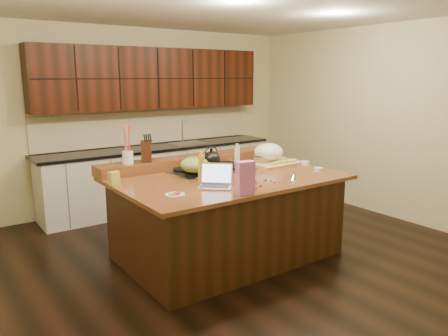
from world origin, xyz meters
TOP-DOWN VIEW (x-y plane):
  - room at (0.00, 0.00)m, footprint 5.52×5.02m
  - island at (0.00, 0.00)m, footprint 2.40×1.60m
  - back_ledge at (0.00, 0.70)m, footprint 2.40×0.30m
  - cooktop at (0.00, 0.30)m, footprint 0.92×0.52m
  - back_counter at (0.30, 2.23)m, footprint 3.70×0.66m
  - kettle at (0.00, 0.30)m, footprint 0.26×0.26m
  - green_bowl at (-0.30, 0.17)m, footprint 0.38×0.38m
  - laptop at (-0.36, -0.31)m, footprint 0.41×0.40m
  - oil_bottle at (-0.37, -0.06)m, footprint 0.08×0.08m
  - vinegar_bottle at (0.32, 0.23)m, footprint 0.07×0.07m
  - wooden_tray at (0.85, 0.26)m, footprint 0.63×0.50m
  - ramekin_a at (0.99, -0.42)m, footprint 0.11×0.11m
  - ramekin_b at (1.15, -0.06)m, footprint 0.11×0.11m
  - ramekin_c at (1.05, 0.39)m, footprint 0.11×0.11m
  - strainer_bowl at (0.76, 0.29)m, footprint 0.31×0.31m
  - kitchen_timer at (0.49, -0.54)m, footprint 0.10×0.10m
  - pink_bag at (-0.30, -0.71)m, footprint 0.17×0.11m
  - candy_plate at (-0.85, -0.37)m, footprint 0.22×0.22m
  - package_box at (-1.15, 0.32)m, footprint 0.10×0.08m
  - utensil_crock at (-0.84, 0.70)m, footprint 0.14×0.14m
  - knife_block at (-0.62, 0.70)m, footprint 0.18×0.22m
  - gumdrop_0 at (-0.09, -0.62)m, footprint 0.02×0.02m
  - gumdrop_1 at (-0.02, -0.58)m, footprint 0.02×0.02m
  - gumdrop_2 at (0.20, -0.55)m, footprint 0.02×0.02m
  - gumdrop_3 at (-0.18, -0.49)m, footprint 0.02×0.02m
  - gumdrop_4 at (0.07, -0.42)m, footprint 0.02×0.02m
  - gumdrop_5 at (-0.19, -0.48)m, footprint 0.02×0.02m
  - gumdrop_6 at (0.01, -0.57)m, footprint 0.02×0.02m
  - gumdrop_7 at (0.23, -0.47)m, footprint 0.02×0.02m
  - gumdrop_8 at (-0.16, -0.47)m, footprint 0.02×0.02m
  - gumdrop_9 at (0.19, -0.41)m, footprint 0.02×0.02m
  - gumdrop_10 at (0.21, -0.41)m, footprint 0.02×0.02m
  - gumdrop_11 at (-0.15, -0.39)m, footprint 0.02×0.02m
  - gumdrop_12 at (-0.12, -0.55)m, footprint 0.02×0.02m
  - gumdrop_13 at (-0.21, -0.52)m, footprint 0.02×0.02m

SIDE VIEW (x-z plane):
  - island at x=0.00m, z-range 0.00..0.92m
  - candy_plate at x=-0.85m, z-range 0.92..0.93m
  - gumdrop_0 at x=-0.09m, z-range 0.92..0.94m
  - gumdrop_1 at x=-0.02m, z-range 0.92..0.94m
  - gumdrop_2 at x=0.20m, z-range 0.92..0.94m
  - gumdrop_3 at x=-0.18m, z-range 0.92..0.94m
  - gumdrop_4 at x=0.07m, z-range 0.92..0.94m
  - gumdrop_5 at x=-0.19m, z-range 0.92..0.94m
  - gumdrop_6 at x=0.01m, z-range 0.92..0.94m
  - gumdrop_7 at x=0.23m, z-range 0.92..0.94m
  - gumdrop_8 at x=-0.16m, z-range 0.92..0.94m
  - gumdrop_9 at x=0.19m, z-range 0.92..0.94m
  - gumdrop_10 at x=0.21m, z-range 0.92..0.94m
  - gumdrop_11 at x=-0.15m, z-range 0.92..0.94m
  - gumdrop_12 at x=-0.12m, z-range 0.92..0.94m
  - gumdrop_13 at x=-0.21m, z-range 0.92..0.94m
  - cooktop at x=0.00m, z-range 0.91..0.96m
  - ramekin_a at x=0.99m, z-range 0.92..0.96m
  - ramekin_b at x=1.15m, z-range 0.92..0.96m
  - ramekin_c at x=1.05m, z-range 0.92..0.96m
  - kitchen_timer at x=0.49m, z-range 0.92..0.99m
  - strainer_bowl at x=0.76m, z-range 0.92..1.01m
  - back_ledge at x=0.00m, z-range 0.92..1.04m
  - laptop at x=-0.36m, z-range 0.87..1.09m
  - back_counter at x=0.30m, z-range -0.22..2.18m
  - package_box at x=-1.15m, z-range 0.92..1.06m
  - wooden_tray at x=0.85m, z-range 0.91..1.16m
  - vinegar_bottle at x=0.32m, z-range 0.92..1.17m
  - green_bowl at x=-0.30m, z-range 0.97..1.14m
  - oil_bottle at x=-0.37m, z-range 0.92..1.19m
  - kettle at x=0.00m, z-range 0.97..1.15m
  - pink_bag at x=-0.30m, z-range 0.92..1.23m
  - utensil_crock at x=-0.84m, z-range 1.04..1.18m
  - knife_block at x=-0.62m, z-range 1.04..1.27m
  - room at x=0.00m, z-range -0.01..2.71m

